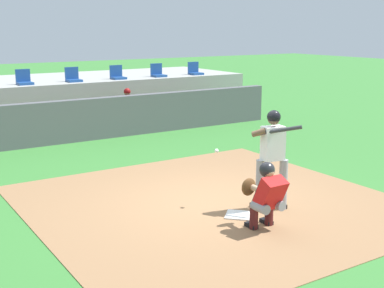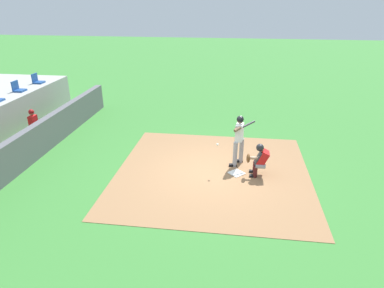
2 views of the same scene
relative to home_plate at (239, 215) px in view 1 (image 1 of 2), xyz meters
The scene contains 14 objects.
ground_plane 0.80m from the home_plate, 90.00° to the left, with size 80.00×80.00×0.00m, color #387A33.
dirt_infield 0.80m from the home_plate, 90.00° to the left, with size 6.40×6.40×0.01m, color #936B47.
home_plate is the anchor object (origin of this frame).
batter_at_plate 1.23m from the home_plate, ahead, with size 0.64×0.81×1.80m.
catcher_crouched 0.91m from the home_plate, 90.54° to the right, with size 0.48×1.72×1.13m.
dugout_wall 7.32m from the home_plate, 90.00° to the left, with size 13.00×0.30×1.20m, color #59595E.
dugout_bench 8.30m from the home_plate, 90.00° to the left, with size 11.80×0.44×0.45m, color olive.
dugout_player_1 8.38m from the home_plate, 76.96° to the left, with size 0.49×0.70×1.30m.
stands_platform 11.72m from the home_plate, 90.00° to the left, with size 15.00×4.40×1.40m, color #9E9E99.
stadium_seat_3 10.32m from the home_plate, 94.56° to the left, with size 0.46×0.46×0.48m.
stadium_seat_4 10.32m from the home_plate, 85.44° to the left, with size 0.46×0.46×0.48m.
stadium_seat_5 10.58m from the home_plate, 76.53° to the left, with size 0.46×0.46×0.48m.
stadium_seat_6 11.06m from the home_plate, 68.24° to the left, with size 0.46×0.46×0.48m.
stadium_seat_7 11.76m from the home_plate, 60.81° to the left, with size 0.46×0.46×0.48m.
Camera 1 is at (-5.27, -7.53, 3.21)m, focal length 48.69 mm.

